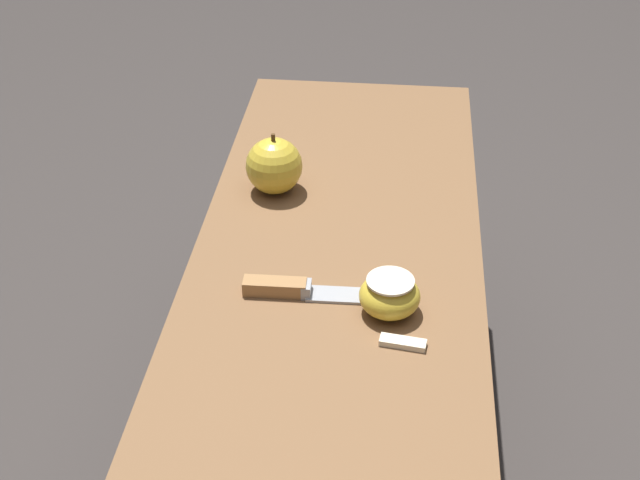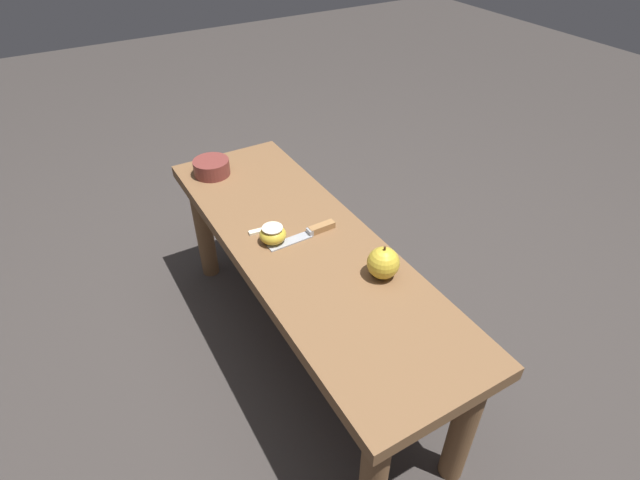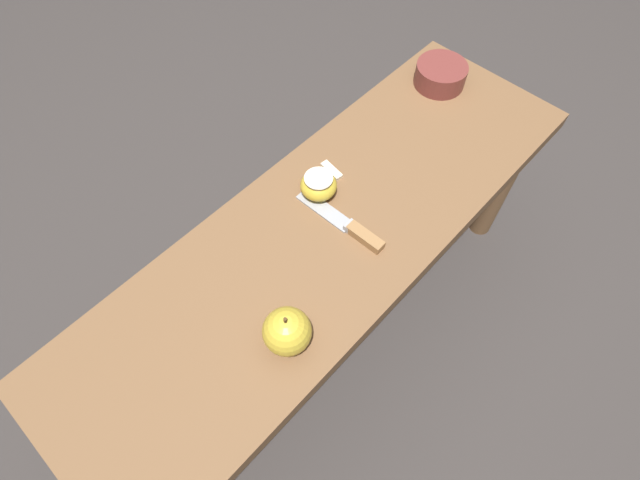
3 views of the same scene
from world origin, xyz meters
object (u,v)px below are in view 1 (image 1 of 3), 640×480
(apple_cut, at_px, (390,295))
(knife, at_px, (301,290))
(wooden_bench, at_px, (332,333))
(apple_whole, at_px, (274,166))

(apple_cut, bearing_deg, knife, 78.41)
(apple_cut, bearing_deg, wooden_bench, 56.43)
(wooden_bench, xyz_separation_m, apple_cut, (-0.05, -0.08, 0.11))
(knife, relative_size, apple_cut, 2.81)
(apple_whole, height_order, apple_cut, apple_whole)
(wooden_bench, relative_size, apple_whole, 12.95)
(apple_whole, bearing_deg, knife, -164.48)
(knife, height_order, apple_whole, apple_whole)
(apple_whole, bearing_deg, apple_cut, -146.17)
(wooden_bench, height_order, apple_cut, apple_cut)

